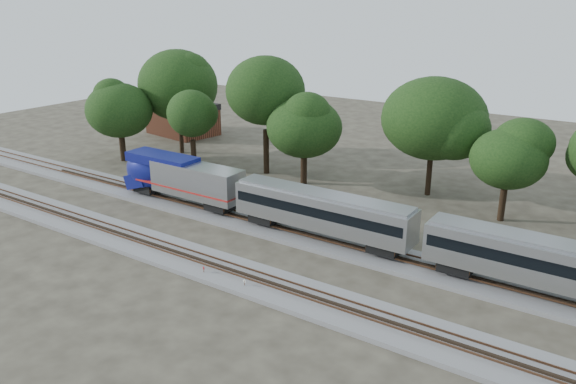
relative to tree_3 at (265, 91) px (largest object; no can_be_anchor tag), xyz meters
The scene contains 14 objects.
ground 26.35m from the tree_3, 62.95° to the right, with size 160.00×160.00×0.00m, color #383328.
track_far 21.68m from the tree_3, 54.62° to the right, with size 160.00×5.00×0.73m.
track_near 29.61m from the tree_3, 66.73° to the right, with size 160.00×5.00×0.73m.
switch_stand_red 31.57m from the tree_3, 64.17° to the right, with size 0.28×0.14×0.92m.
switch_stand_white 33.45m from the tree_3, 57.21° to the right, with size 0.29×0.05×0.92m.
switch_lever 33.42m from the tree_3, 59.41° to the right, with size 0.50×0.30×0.30m, color #512D19.
brick_building 28.65m from the tree_3, 157.29° to the left, with size 12.08×9.30×5.34m.
tree_0 21.97m from the tree_3, 162.68° to the right, with size 7.39×7.39×10.42m.
tree_1 16.88m from the tree_3, behind, with size 10.28×10.28×14.50m.
tree_2 10.44m from the tree_3, 154.04° to the right, with size 7.87×7.87×11.10m.
tree_3 is the anchor object (origin of this frame).
tree_4 7.59m from the tree_3, ahead, with size 7.27×7.27×10.26m.
tree_5 21.39m from the tree_3, ahead, with size 9.31×9.31×13.13m.
tree_6 30.63m from the tree_3, ahead, with size 6.80×6.80×9.59m.
Camera 1 is at (31.38, -36.52, 22.02)m, focal length 35.00 mm.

